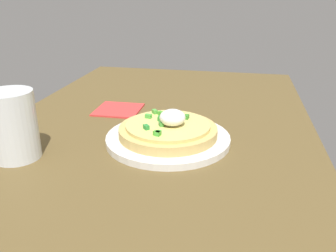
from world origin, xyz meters
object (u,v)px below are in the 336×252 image
Objects in this scene: plate at (168,139)px; pizza at (168,129)px; napkin at (118,110)px; cup_near at (13,129)px.

plate is 2.05cm from pizza.
plate is at bearing 63.69° from pizza.
plate is 22.16cm from napkin.
cup_near reaches higher than plate.
pizza is 27.74cm from cup_near.
cup_near is at bearing 161.24° from napkin.
plate is 1.27× the size of pizza.
cup_near is at bearing 115.31° from plate.
cup_near reaches higher than napkin.
pizza is at bearing -64.80° from cup_near.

